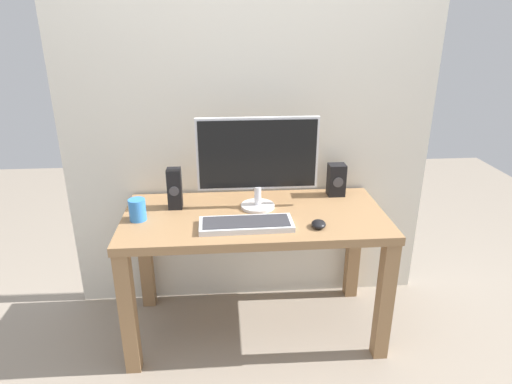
# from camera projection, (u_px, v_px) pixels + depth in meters

# --- Properties ---
(ground_plane) EXTENTS (6.00, 6.00, 0.00)m
(ground_plane) POSITION_uv_depth(u_px,v_px,m) (255.00, 326.00, 2.54)
(ground_plane) COLOR gray
(wall_back) EXTENTS (2.07, 0.04, 3.00)m
(wall_back) POSITION_uv_depth(u_px,v_px,m) (249.00, 46.00, 2.31)
(wall_back) COLOR silver
(wall_back) RESTS_ON ground_plane
(desk) EXTENTS (1.34, 0.63, 0.70)m
(desk) POSITION_uv_depth(u_px,v_px,m) (255.00, 234.00, 2.32)
(desk) COLOR #936D47
(desk) RESTS_ON ground_plane
(monitor) EXTENTS (0.62, 0.18, 0.48)m
(monitor) POSITION_uv_depth(u_px,v_px,m) (258.00, 158.00, 2.26)
(monitor) COLOR silver
(monitor) RESTS_ON desk
(keyboard_primary) EXTENTS (0.45, 0.18, 0.03)m
(keyboard_primary) POSITION_uv_depth(u_px,v_px,m) (246.00, 224.00, 2.13)
(keyboard_primary) COLOR silver
(keyboard_primary) RESTS_ON desk
(mouse) EXTENTS (0.08, 0.09, 0.03)m
(mouse) POSITION_uv_depth(u_px,v_px,m) (319.00, 224.00, 2.13)
(mouse) COLOR black
(mouse) RESTS_ON desk
(speaker_right) EXTENTS (0.09, 0.08, 0.18)m
(speaker_right) POSITION_uv_depth(u_px,v_px,m) (336.00, 180.00, 2.48)
(speaker_right) COLOR black
(speaker_right) RESTS_ON desk
(speaker_left) EXTENTS (0.07, 0.08, 0.22)m
(speaker_left) POSITION_uv_depth(u_px,v_px,m) (175.00, 189.00, 2.31)
(speaker_left) COLOR black
(speaker_left) RESTS_ON desk
(coffee_mug) EXTENTS (0.08, 0.08, 0.11)m
(coffee_mug) POSITION_uv_depth(u_px,v_px,m) (137.00, 210.00, 2.19)
(coffee_mug) COLOR #337FD8
(coffee_mug) RESTS_ON desk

